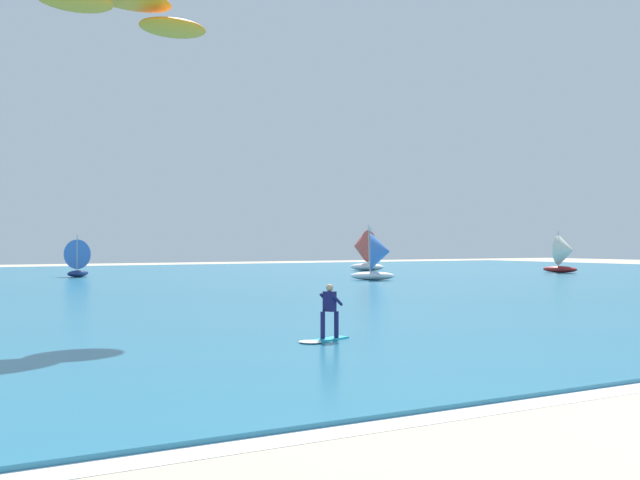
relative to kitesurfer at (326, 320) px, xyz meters
name	(u,v)px	position (x,y,z in m)	size (l,w,h in m)	color
ocean	(93,284)	(1.34, 36.31, -0.65)	(160.00, 90.00, 0.10)	#236B89
kitesurfer	(326,320)	(0.00, 0.00, 0.00)	(2.02, 1.28, 1.67)	#26B2CC
kite	(127,8)	(-4.15, 6.70, 10.50)	(7.01, 4.33, 1.01)	orange
sailboat_mid_right	(362,250)	(33.04, 48.89, 1.66)	(3.94, 4.42, 4.95)	white
sailboat_heeled_over	(565,254)	(47.01, 33.14, 1.32)	(3.33, 3.75, 4.21)	maroon
sailboat_outermost	(81,257)	(2.98, 48.27, 1.08)	(3.20, 3.29, 3.68)	navy
sailboat_anchored_offshore	(379,256)	(22.29, 29.91, 1.34)	(3.83, 3.51, 4.25)	white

